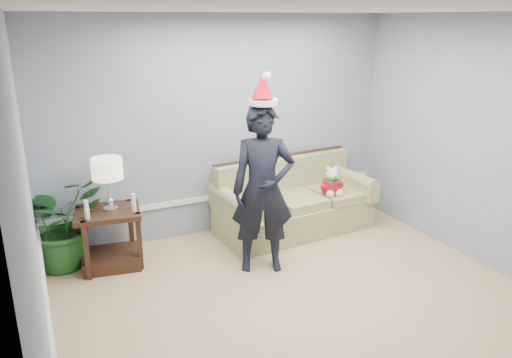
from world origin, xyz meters
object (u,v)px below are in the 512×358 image
Objects in this scene: side_table at (111,244)px; table_lamp at (107,171)px; teddy_bear at (332,184)px; sofa at (292,205)px; houseplant at (60,222)px; man at (263,190)px.

table_lamp is at bearing -26.58° from side_table.
side_table is 2.01× the size of teddy_bear.
sofa is 2.66× the size of side_table.
table_lamp reaches higher than houseplant.
side_table is 1.81m from man.
man reaches higher than side_table.
table_lamp is 0.32× the size of man.
man is 1.39m from teddy_bear.
houseplant is 0.57× the size of man.
teddy_bear is (0.43, -0.23, 0.29)m from sofa.
side_table is at bearing 153.42° from table_lamp.
houseplant is at bearing 171.93° from sofa.
table_lamp is 2.76m from teddy_bear.
sofa reaches higher than teddy_bear.
sofa is 1.27m from man.
teddy_bear is (2.71, -0.18, -0.48)m from table_lamp.
sofa is at bearing 158.51° from teddy_bear.
sofa is 2.32m from side_table.
table_lamp reaches higher than sofa.
sofa is 1.95× the size of houseplant.
houseplant is (-0.47, 0.22, 0.26)m from side_table.
houseplant reaches higher than sofa.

